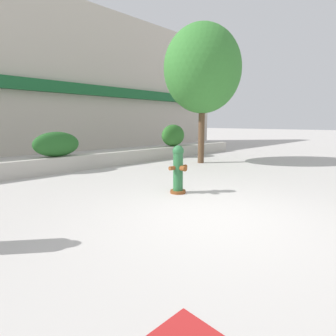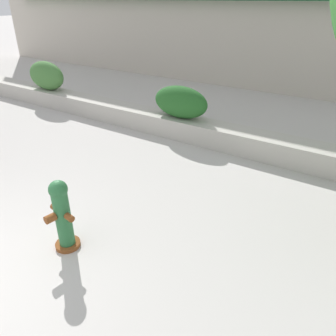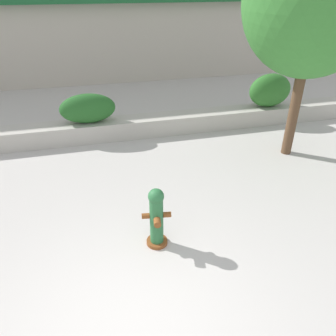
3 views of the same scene
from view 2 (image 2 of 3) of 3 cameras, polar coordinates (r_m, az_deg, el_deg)
planter_wall_low at (r=8.33m, az=3.34°, el=6.91°), size 18.00×0.70×0.50m
hedge_bush_0 at (r=11.61m, az=-20.42°, el=14.85°), size 1.47×0.62×0.90m
hedge_bush_1 at (r=8.23m, az=2.21°, el=11.40°), size 1.46×0.61×0.79m
fire_hydrant at (r=4.75m, az=-17.93°, el=-7.75°), size 0.48×0.45×1.08m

